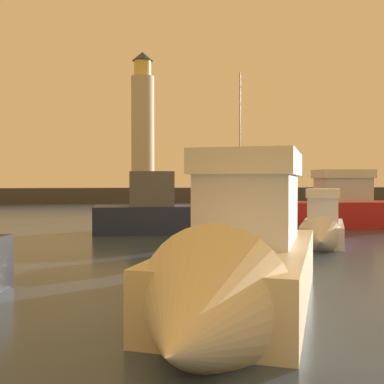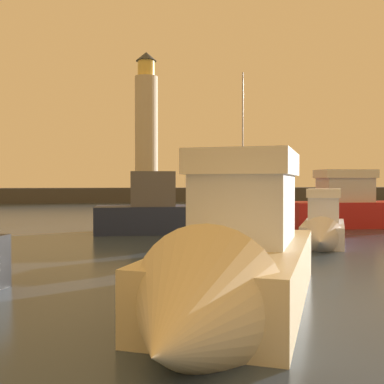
{
  "view_description": "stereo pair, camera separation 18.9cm",
  "coord_description": "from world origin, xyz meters",
  "px_view_note": "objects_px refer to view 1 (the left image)",
  "views": [
    {
      "loc": [
        -4.74,
        -2.07,
        2.41
      ],
      "look_at": [
        -0.63,
        14.9,
        2.06
      ],
      "focal_mm": 43.93,
      "sensor_mm": 36.0,
      "label": 1
    },
    {
      "loc": [
        -4.55,
        -2.11,
        2.41
      ],
      "look_at": [
        -0.63,
        14.9,
        2.06
      ],
      "focal_mm": 43.93,
      "sensor_mm": 36.0,
      "label": 2
    }
  ],
  "objects_px": {
    "motorboat_1": "(322,227)",
    "motorboat_3": "(373,209)",
    "motorboat_2": "(237,262)",
    "motorboat_5": "(193,214)",
    "lighthouse": "(143,124)",
    "sailboat_moored": "(234,204)"
  },
  "relations": [
    {
      "from": "motorboat_2",
      "to": "sailboat_moored",
      "type": "bearing_deg",
      "value": 71.38
    },
    {
      "from": "motorboat_2",
      "to": "motorboat_3",
      "type": "height_order",
      "value": "motorboat_3"
    },
    {
      "from": "motorboat_2",
      "to": "motorboat_3",
      "type": "relative_size",
      "value": 0.92
    },
    {
      "from": "motorboat_5",
      "to": "motorboat_2",
      "type": "bearing_deg",
      "value": -100.55
    },
    {
      "from": "motorboat_1",
      "to": "motorboat_3",
      "type": "height_order",
      "value": "motorboat_3"
    },
    {
      "from": "lighthouse",
      "to": "sailboat_moored",
      "type": "height_order",
      "value": "lighthouse"
    },
    {
      "from": "motorboat_1",
      "to": "motorboat_5",
      "type": "xyz_separation_m",
      "value": [
        -3.81,
        5.68,
        0.2
      ]
    },
    {
      "from": "lighthouse",
      "to": "motorboat_3",
      "type": "distance_m",
      "value": 37.69
    },
    {
      "from": "lighthouse",
      "to": "sailboat_moored",
      "type": "bearing_deg",
      "value": -79.46
    },
    {
      "from": "motorboat_1",
      "to": "motorboat_2",
      "type": "distance_m",
      "value": 10.65
    },
    {
      "from": "motorboat_2",
      "to": "motorboat_5",
      "type": "relative_size",
      "value": 0.94
    },
    {
      "from": "lighthouse",
      "to": "motorboat_1",
      "type": "xyz_separation_m",
      "value": [
        1.41,
        -42.0,
        -9.1
      ]
    },
    {
      "from": "motorboat_1",
      "to": "motorboat_2",
      "type": "height_order",
      "value": "motorboat_2"
    },
    {
      "from": "motorboat_5",
      "to": "sailboat_moored",
      "type": "height_order",
      "value": "sailboat_moored"
    },
    {
      "from": "motorboat_1",
      "to": "motorboat_3",
      "type": "distance_m",
      "value": 9.02
    },
    {
      "from": "lighthouse",
      "to": "motorboat_2",
      "type": "distance_m",
      "value": 51.48
    },
    {
      "from": "motorboat_2",
      "to": "motorboat_5",
      "type": "distance_m",
      "value": 14.4
    },
    {
      "from": "motorboat_2",
      "to": "motorboat_5",
      "type": "xyz_separation_m",
      "value": [
        2.63,
        14.15,
        -0.1
      ]
    },
    {
      "from": "lighthouse",
      "to": "motorboat_5",
      "type": "bearing_deg",
      "value": -93.79
    },
    {
      "from": "motorboat_2",
      "to": "motorboat_5",
      "type": "height_order",
      "value": "motorboat_2"
    },
    {
      "from": "motorboat_1",
      "to": "motorboat_3",
      "type": "relative_size",
      "value": 0.63
    },
    {
      "from": "lighthouse",
      "to": "sailboat_moored",
      "type": "distance_m",
      "value": 25.0
    }
  ]
}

